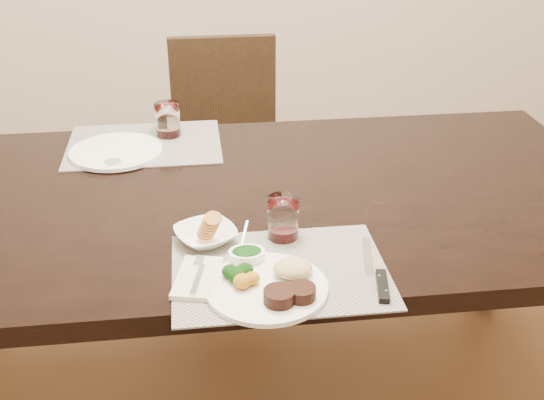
{
  "coord_description": "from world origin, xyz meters",
  "views": [
    {
      "loc": [
        -0.13,
        -1.59,
        1.57
      ],
      "look_at": [
        0.04,
        -0.18,
        0.82
      ],
      "focal_mm": 45.0,
      "sensor_mm": 36.0,
      "label": 1
    }
  ],
  "objects": [
    {
      "name": "napkin_fork",
      "position": [
        -0.14,
        -0.39,
        0.76
      ],
      "size": [
        0.12,
        0.17,
        0.02
      ],
      "rotation": [
        0.0,
        0.0,
        -0.23
      ],
      "color": "silver",
      "rests_on": "placemat_near"
    },
    {
      "name": "wine_glass_far",
      "position": [
        -0.21,
        0.42,
        0.8
      ],
      "size": [
        0.08,
        0.08,
        0.11
      ],
      "rotation": [
        0.0,
        0.0,
        -0.13
      ],
      "color": "silver",
      "rests_on": "placemat_far"
    },
    {
      "name": "wine_glass_near",
      "position": [
        0.06,
        -0.24,
        0.8
      ],
      "size": [
        0.07,
        0.07,
        0.1
      ],
      "rotation": [
        0.0,
        0.0,
        0.04
      ],
      "color": "silver",
      "rests_on": "placemat_near"
    },
    {
      "name": "sauce_ramekin",
      "position": [
        -0.03,
        -0.34,
        0.77
      ],
      "size": [
        0.08,
        0.12,
        0.06
      ],
      "rotation": [
        0.0,
        0.0,
        -0.38
      ],
      "color": "white",
      "rests_on": "placemat_near"
    },
    {
      "name": "dinner_plate",
      "position": [
        0.01,
        -0.45,
        0.77
      ],
      "size": [
        0.25,
        0.25,
        0.05
      ],
      "rotation": [
        0.0,
        0.0,
        0.15
      ],
      "color": "white",
      "rests_on": "placemat_near"
    },
    {
      "name": "placemat_near",
      "position": [
        0.04,
        -0.38,
        0.75
      ],
      "size": [
        0.46,
        0.34,
        0.0
      ],
      "primitive_type": "cube",
      "color": "gray",
      "rests_on": "dining_table"
    },
    {
      "name": "placemat_far",
      "position": [
        -0.28,
        0.36,
        0.75
      ],
      "size": [
        0.46,
        0.34,
        0.0
      ],
      "primitive_type": "cube",
      "color": "gray",
      "rests_on": "dining_table"
    },
    {
      "name": "far_plate",
      "position": [
        -0.36,
        0.3,
        0.76
      ],
      "size": [
        0.27,
        0.27,
        0.01
      ],
      "primitive_type": "cylinder",
      "color": "white",
      "rests_on": "placemat_far"
    },
    {
      "name": "steak_knife",
      "position": [
        0.24,
        -0.44,
        0.76
      ],
      "size": [
        0.05,
        0.25,
        0.01
      ],
      "rotation": [
        0.0,
        0.0,
        -0.19
      ],
      "color": "white",
      "rests_on": "placemat_near"
    },
    {
      "name": "cracker_bowl",
      "position": [
        -0.12,
        -0.24,
        0.77
      ],
      "size": [
        0.18,
        0.18,
        0.06
      ],
      "rotation": [
        0.0,
        0.0,
        0.39
      ],
      "color": "white",
      "rests_on": "placemat_near"
    },
    {
      "name": "salt_cellar",
      "position": [
        -0.36,
        0.2,
        0.76
      ],
      "size": [
        0.05,
        0.05,
        0.02
      ],
      "rotation": [
        0.0,
        0.0,
        0.0
      ],
      "color": "silver",
      "rests_on": "dining_table"
    },
    {
      "name": "chair_far",
      "position": [
        0.0,
        0.93,
        0.5
      ],
      "size": [
        0.42,
        0.42,
        0.9
      ],
      "color": "black",
      "rests_on": "ground"
    },
    {
      "name": "dining_table",
      "position": [
        0.0,
        0.0,
        0.67
      ],
      "size": [
        2.0,
        1.0,
        0.75
      ],
      "color": "black",
      "rests_on": "ground"
    }
  ]
}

